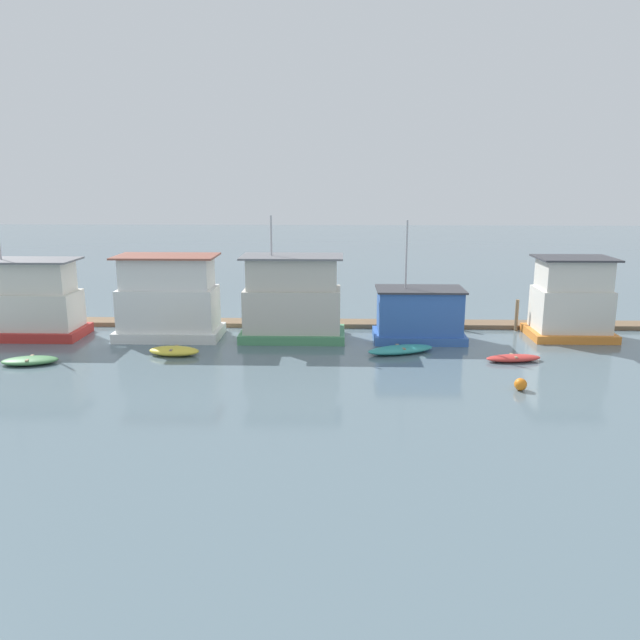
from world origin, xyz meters
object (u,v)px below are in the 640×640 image
(houseboat_blue, at_px, (419,315))
(mooring_post_near_left, at_px, (517,315))
(dinghy_green, at_px, (30,361))
(mooring_post_centre, at_px, (461,320))
(mooring_post_far_left, at_px, (539,315))
(houseboat_red, at_px, (25,302))
(dinghy_yellow, at_px, (174,351))
(dinghy_red, at_px, (513,358))
(houseboat_orange, at_px, (571,301))
(buoy_orange, at_px, (521,384))
(dinghy_teal, at_px, (401,350))
(houseboat_white, at_px, (169,300))
(houseboat_green, at_px, (293,301))

(houseboat_blue, xyz_separation_m, mooring_post_near_left, (6.97, 2.70, -0.56))
(dinghy_green, relative_size, mooring_post_centre, 2.31)
(mooring_post_far_left, bearing_deg, mooring_post_centre, 180.00)
(houseboat_red, bearing_deg, mooring_post_near_left, 4.69)
(dinghy_yellow, relative_size, dinghy_red, 0.95)
(mooring_post_centre, height_order, mooring_post_far_left, mooring_post_far_left)
(houseboat_orange, distance_m, dinghy_green, 33.24)
(houseboat_red, relative_size, buoy_orange, 14.39)
(dinghy_yellow, relative_size, buoy_orange, 5.03)
(houseboat_red, height_order, dinghy_green, houseboat_red)
(dinghy_teal, xyz_separation_m, dinghy_red, (6.28, -1.46, -0.04))
(houseboat_orange, distance_m, dinghy_yellow, 25.37)
(houseboat_blue, xyz_separation_m, dinghy_green, (-22.47, -6.07, -1.43))
(dinghy_yellow, xyz_separation_m, mooring_post_centre, (18.10, 6.72, 0.45))
(houseboat_orange, distance_m, dinghy_teal, 12.34)
(mooring_post_far_left, bearing_deg, dinghy_green, -164.17)
(houseboat_blue, bearing_deg, houseboat_red, 179.94)
(houseboat_white, xyz_separation_m, mooring_post_near_left, (23.14, 2.58, -1.40))
(dinghy_teal, bearing_deg, houseboat_white, 167.12)
(houseboat_green, height_order, mooring_post_near_left, houseboat_green)
(dinghy_teal, bearing_deg, houseboat_orange, 20.43)
(houseboat_red, distance_m, dinghy_yellow, 11.67)
(houseboat_blue, relative_size, dinghy_green, 2.34)
(houseboat_red, xyz_separation_m, dinghy_green, (3.12, -6.10, -2.11))
(dinghy_teal, height_order, mooring_post_near_left, mooring_post_near_left)
(houseboat_red, distance_m, houseboat_blue, 25.60)
(houseboat_white, relative_size, houseboat_green, 0.84)
(houseboat_green, relative_size, dinghy_teal, 1.82)
(houseboat_blue, height_order, mooring_post_far_left, houseboat_blue)
(houseboat_red, relative_size, houseboat_green, 1.12)
(houseboat_green, distance_m, houseboat_blue, 8.17)
(dinghy_yellow, height_order, mooring_post_near_left, mooring_post_near_left)
(mooring_post_centre, bearing_deg, houseboat_blue, -140.37)
(buoy_orange, bearing_deg, houseboat_white, 153.80)
(houseboat_blue, bearing_deg, mooring_post_centre, 39.63)
(dinghy_green, distance_m, buoy_orange, 26.54)
(houseboat_green, relative_size, mooring_post_far_left, 3.64)
(houseboat_white, distance_m, dinghy_teal, 15.26)
(houseboat_green, relative_size, houseboat_orange, 1.51)
(houseboat_white, relative_size, mooring_post_far_left, 3.06)
(houseboat_blue, bearing_deg, dinghy_teal, -114.15)
(houseboat_white, xyz_separation_m, houseboat_orange, (26.09, 0.88, -0.05))
(houseboat_green, xyz_separation_m, mooring_post_centre, (11.38, 2.61, -1.80))
(houseboat_orange, xyz_separation_m, buoy_orange, (-6.12, -10.71, -2.12))
(dinghy_yellow, bearing_deg, houseboat_red, 159.35)
(houseboat_red, height_order, houseboat_orange, houseboat_red)
(houseboat_blue, relative_size, mooring_post_far_left, 3.51)
(dinghy_red, bearing_deg, mooring_post_centre, 101.92)
(houseboat_orange, bearing_deg, buoy_orange, -119.73)
(mooring_post_near_left, relative_size, mooring_post_far_left, 0.99)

